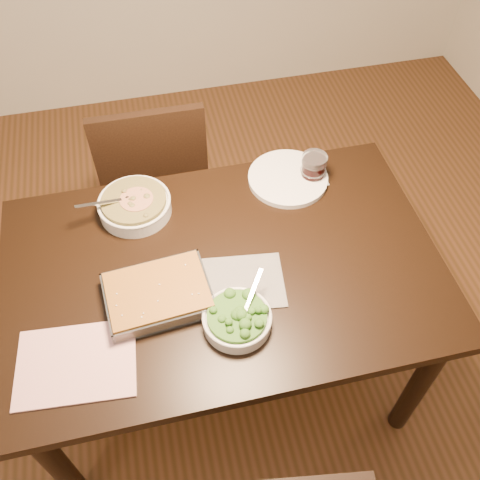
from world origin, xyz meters
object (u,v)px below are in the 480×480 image
(baking_dish, at_px, (158,294))
(table, at_px, (223,283))
(stew_bowl, at_px, (135,205))
(wine_tumbler, at_px, (314,167))
(broccoli_bowl, at_px, (237,319))
(dinner_plate, at_px, (288,178))
(chair_far, at_px, (154,174))

(baking_dish, bearing_deg, table, 15.48)
(stew_bowl, xyz_separation_m, wine_tumbler, (0.65, 0.02, 0.02))
(baking_dish, bearing_deg, wine_tumbler, 27.99)
(broccoli_bowl, relative_size, dinner_plate, 0.74)
(broccoli_bowl, xyz_separation_m, dinner_plate, (0.31, 0.54, -0.02))
(dinner_plate, bearing_deg, table, -133.57)
(table, height_order, wine_tumbler, wine_tumbler)
(stew_bowl, relative_size, baking_dish, 0.83)
(stew_bowl, distance_m, dinner_plate, 0.56)
(table, xyz_separation_m, chair_far, (-0.16, 0.72, -0.14))
(table, bearing_deg, baking_dish, -159.61)
(chair_far, bearing_deg, dinner_plate, 140.62)
(stew_bowl, relative_size, chair_far, 0.30)
(broccoli_bowl, distance_m, chair_far, 0.98)
(wine_tumbler, bearing_deg, stew_bowl, -178.06)
(dinner_plate, relative_size, chair_far, 0.31)
(broccoli_bowl, distance_m, dinner_plate, 0.63)
(chair_far, bearing_deg, wine_tumbler, 144.89)
(broccoli_bowl, bearing_deg, baking_dish, 147.38)
(table, distance_m, broccoli_bowl, 0.25)
(baking_dish, xyz_separation_m, chair_far, (0.06, 0.80, -0.26))
(table, xyz_separation_m, dinner_plate, (0.31, 0.33, 0.11))
(baking_dish, relative_size, wine_tumbler, 3.27)
(broccoli_bowl, bearing_deg, stew_bowl, 115.42)
(stew_bowl, height_order, chair_far, chair_far)
(baking_dish, distance_m, dinner_plate, 0.66)
(dinner_plate, xyz_separation_m, chair_far, (-0.47, 0.39, -0.24))
(dinner_plate, bearing_deg, chair_far, 140.22)
(stew_bowl, bearing_deg, table, -50.48)
(chair_far, bearing_deg, table, 102.76)
(stew_bowl, xyz_separation_m, broccoli_bowl, (0.24, -0.51, -0.01))
(broccoli_bowl, height_order, wine_tumbler, wine_tumbler)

